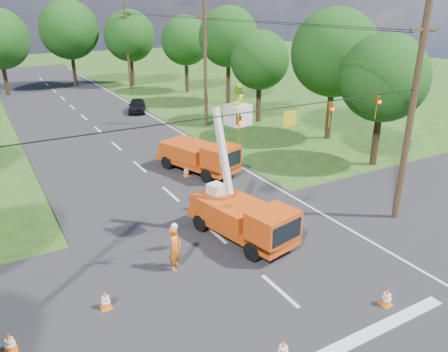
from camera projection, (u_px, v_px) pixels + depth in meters
ground at (117, 147)px, 32.07m from camera, size 140.00×140.00×0.00m
road_main at (117, 147)px, 32.07m from camera, size 12.00×100.00×0.06m
road_cross at (250, 265)px, 17.57m from camera, size 56.00×10.00×0.07m
stop_bar at (342, 348)px, 13.38m from camera, size 9.00×0.45×0.02m
edge_line at (186, 136)px, 34.67m from camera, size 0.12×90.00×0.02m
bucket_truck at (243, 209)px, 19.00m from camera, size 2.99×5.58×6.86m
second_truck at (200, 156)px, 26.84m from camera, size 3.67×5.84×2.06m
ground_worker at (175, 248)px, 17.00m from camera, size 0.79×0.81×1.88m
distant_car at (137, 106)px, 41.95m from camera, size 2.84×4.10×1.30m
traffic_cone_0 at (283, 350)px, 12.80m from camera, size 0.38×0.38×0.71m
traffic_cone_1 at (387, 297)px, 15.11m from camera, size 0.38×0.38×0.71m
traffic_cone_2 at (192, 203)px, 22.16m from camera, size 0.38×0.38×0.71m
traffic_cone_3 at (209, 170)px, 26.63m from camera, size 0.38×0.38×0.71m
traffic_cone_4 at (106, 300)px, 14.95m from camera, size 0.38×0.38×0.71m
traffic_cone_5 at (10, 342)px, 13.08m from camera, size 0.38×0.38×0.71m
traffic_cone_7 at (188, 145)px, 31.37m from camera, size 0.38×0.38×0.71m
traffic_cone_8 at (186, 171)px, 26.44m from camera, size 0.38×0.38×0.71m
pole_right_near at (411, 116)px, 19.61m from camera, size 1.80×0.30×10.00m
pole_right_mid at (205, 65)px, 35.73m from camera, size 1.80×0.30×10.00m
pole_right_far at (127, 46)px, 51.85m from camera, size 1.80×0.30×10.00m
signal_span at (303, 116)px, 16.42m from camera, size 18.00×0.29×1.07m
tree_right_a at (384, 78)px, 26.59m from camera, size 5.40×5.40×8.28m
tree_right_b at (335, 53)px, 31.80m from camera, size 6.40×6.40×9.65m
tree_right_c at (260, 60)px, 37.03m from camera, size 5.00×5.00×7.83m
tree_right_d at (228, 37)px, 43.71m from camera, size 6.00×6.00×9.70m
tree_right_e at (186, 41)px, 50.02m from camera, size 5.60×5.60×8.63m
tree_far_b at (69, 30)px, 52.71m from camera, size 7.00×7.00×10.32m
tree_far_c at (130, 36)px, 53.58m from camera, size 6.20×6.20×9.18m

